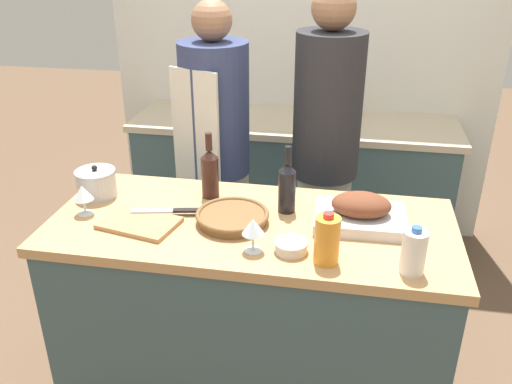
# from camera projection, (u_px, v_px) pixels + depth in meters

# --- Properties ---
(kitchen_island) EXTENTS (1.57, 0.68, 0.94)m
(kitchen_island) POSITION_uv_depth(u_px,v_px,m) (252.00, 318.00, 2.30)
(kitchen_island) COLOR #3D565B
(kitchen_island) RESTS_ON ground_plane
(back_counter) EXTENTS (2.03, 0.60, 0.88)m
(back_counter) POSITION_uv_depth(u_px,v_px,m) (292.00, 184.00, 3.58)
(back_counter) COLOR #3D565B
(back_counter) RESTS_ON ground_plane
(back_wall) EXTENTS (2.53, 0.10, 2.55)m
(back_wall) POSITION_uv_depth(u_px,v_px,m) (302.00, 46.00, 3.52)
(back_wall) COLOR silver
(back_wall) RESTS_ON ground_plane
(roasting_pan) EXTENTS (0.35, 0.26, 0.13)m
(roasting_pan) POSITION_uv_depth(u_px,v_px,m) (361.00, 213.00, 2.06)
(roasting_pan) COLOR #BCBCC1
(roasting_pan) RESTS_ON kitchen_island
(wicker_basket) EXTENTS (0.28, 0.28, 0.05)m
(wicker_basket) POSITION_uv_depth(u_px,v_px,m) (232.00, 217.00, 2.08)
(wicker_basket) COLOR brown
(wicker_basket) RESTS_ON kitchen_island
(cutting_board) EXTENTS (0.32, 0.24, 0.02)m
(cutting_board) POSITION_uv_depth(u_px,v_px,m) (139.00, 223.00, 2.07)
(cutting_board) COLOR #AD7F51
(cutting_board) RESTS_ON kitchen_island
(stock_pot) EXTENTS (0.17, 0.17, 0.14)m
(stock_pot) POSITION_uv_depth(u_px,v_px,m) (96.00, 183.00, 2.27)
(stock_pot) COLOR #B7B7BC
(stock_pot) RESTS_ON kitchen_island
(mixing_bowl) EXTENTS (0.12, 0.12, 0.04)m
(mixing_bowl) POSITION_uv_depth(u_px,v_px,m) (291.00, 246.00, 1.89)
(mixing_bowl) COLOR beige
(mixing_bowl) RESTS_ON kitchen_island
(juice_jug) EXTENTS (0.09, 0.09, 0.19)m
(juice_jug) POSITION_uv_depth(u_px,v_px,m) (327.00, 240.00, 1.80)
(juice_jug) COLOR orange
(juice_jug) RESTS_ON kitchen_island
(milk_jug) EXTENTS (0.08, 0.08, 0.17)m
(milk_jug) POSITION_uv_depth(u_px,v_px,m) (414.00, 252.00, 1.75)
(milk_jug) COLOR white
(milk_jug) RESTS_ON kitchen_island
(wine_bottle_green) EXTENTS (0.07, 0.07, 0.28)m
(wine_bottle_green) POSITION_uv_depth(u_px,v_px,m) (210.00, 172.00, 2.25)
(wine_bottle_green) COLOR #381E19
(wine_bottle_green) RESTS_ON kitchen_island
(wine_bottle_dark) EXTENTS (0.07, 0.07, 0.28)m
(wine_bottle_dark) POSITION_uv_depth(u_px,v_px,m) (287.00, 186.00, 2.13)
(wine_bottle_dark) COLOR black
(wine_bottle_dark) RESTS_ON kitchen_island
(wine_glass_left) EXTENTS (0.08, 0.08, 0.13)m
(wine_glass_left) POSITION_uv_depth(u_px,v_px,m) (253.00, 228.00, 1.86)
(wine_glass_left) COLOR silver
(wine_glass_left) RESTS_ON kitchen_island
(wine_glass_right) EXTENTS (0.08, 0.08, 0.12)m
(wine_glass_right) POSITION_uv_depth(u_px,v_px,m) (83.00, 194.00, 2.11)
(wine_glass_right) COLOR silver
(wine_glass_right) RESTS_ON kitchen_island
(knife_chef) EXTENTS (0.27, 0.08, 0.01)m
(knife_chef) POSITION_uv_depth(u_px,v_px,m) (167.00, 211.00, 2.13)
(knife_chef) COLOR #B7B7BC
(knife_chef) RESTS_ON cutting_board
(condiment_bottle_tall) EXTENTS (0.06, 0.06, 0.16)m
(condiment_bottle_tall) POSITION_uv_depth(u_px,v_px,m) (327.00, 117.00, 3.22)
(condiment_bottle_tall) COLOR #B28E2D
(condiment_bottle_tall) RESTS_ON back_counter
(condiment_bottle_short) EXTENTS (0.07, 0.07, 0.19)m
(condiment_bottle_short) POSITION_uv_depth(u_px,v_px,m) (348.00, 105.00, 3.38)
(condiment_bottle_short) COLOR maroon
(condiment_bottle_short) RESTS_ON back_counter
(person_cook_aproned) EXTENTS (0.36, 0.38, 1.67)m
(person_cook_aproned) POSITION_uv_depth(u_px,v_px,m) (216.00, 150.00, 2.81)
(person_cook_aproned) COLOR beige
(person_cook_aproned) RESTS_ON ground_plane
(person_cook_guest) EXTENTS (0.33, 0.33, 1.75)m
(person_cook_guest) POSITION_uv_depth(u_px,v_px,m) (325.00, 149.00, 2.70)
(person_cook_guest) COLOR beige
(person_cook_guest) RESTS_ON ground_plane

